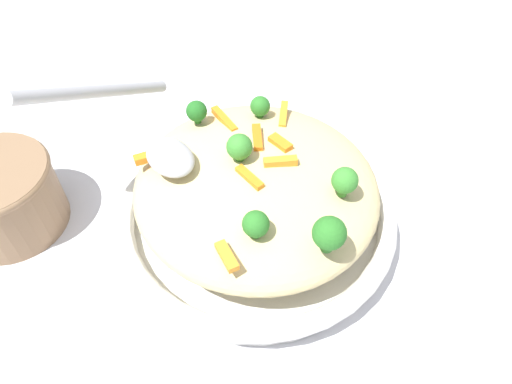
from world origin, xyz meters
TOP-DOWN VIEW (x-y plane):
  - ground_plane at (0.00, 0.00)m, footprint 2.40×2.40m
  - serving_bowl at (0.00, 0.00)m, footprint 0.29×0.29m
  - pasta_mound at (0.00, 0.00)m, footprint 0.24×0.24m
  - carrot_piece_0 at (0.01, -0.02)m, footprint 0.03×0.01m
  - carrot_piece_1 at (-0.01, 0.03)m, footprint 0.03×0.01m
  - carrot_piece_2 at (0.01, 0.02)m, footprint 0.02×0.03m
  - carrot_piece_3 at (0.07, -0.08)m, footprint 0.03×0.01m
  - carrot_piece_4 at (-0.07, -0.07)m, footprint 0.02×0.03m
  - carrot_piece_5 at (-0.03, 0.02)m, footprint 0.03×0.03m
  - carrot_piece_6 at (-0.04, 0.07)m, footprint 0.03×0.03m
  - carrot_piece_7 at (-0.07, 0.01)m, footprint 0.04×0.01m
  - broccoli_floret_0 at (0.06, -0.05)m, footprint 0.02×0.02m
  - broccoli_floret_1 at (-0.05, -0.06)m, footprint 0.02×0.02m
  - broccoli_floret_2 at (-0.01, -0.01)m, footprint 0.02×0.02m
  - broccoli_floret_3 at (-0.09, -0.01)m, footprint 0.02×0.02m
  - broccoli_floret_4 at (0.07, 0.04)m, footprint 0.02×0.02m
  - broccoli_floret_5 at (0.11, -0.01)m, footprint 0.03×0.03m
  - broccoli_floret_6 at (-0.06, 0.05)m, footprint 0.02×0.02m
  - serving_spoon at (-0.08, -0.07)m, footprint 0.13×0.16m
  - companion_bowl at (-0.17, -0.21)m, footprint 0.12×0.12m

SIDE VIEW (x-z plane):
  - ground_plane at x=0.00m, z-range 0.00..0.00m
  - serving_bowl at x=0.00m, z-range 0.00..0.05m
  - companion_bowl at x=-0.17m, z-range 0.00..0.08m
  - pasta_mound at x=0.00m, z-range 0.04..0.10m
  - carrot_piece_6 at x=-0.04m, z-range 0.09..0.10m
  - carrot_piece_3 at x=0.07m, z-range 0.09..0.10m
  - carrot_piece_7 at x=-0.07m, z-range 0.09..0.10m
  - carrot_piece_4 at x=-0.07m, z-range 0.09..0.10m
  - carrot_piece_1 at x=-0.01m, z-range 0.10..0.11m
  - carrot_piece_5 at x=-0.03m, z-range 0.10..0.11m
  - carrot_piece_0 at x=0.01m, z-range 0.10..0.11m
  - carrot_piece_2 at x=0.01m, z-range 0.10..0.11m
  - broccoli_floret_1 at x=-0.05m, z-range 0.10..0.12m
  - broccoli_floret_6 at x=-0.06m, z-range 0.09..0.12m
  - broccoli_floret_3 at x=-0.09m, z-range 0.09..0.12m
  - broccoli_floret_0 at x=0.06m, z-range 0.10..0.12m
  - broccoli_floret_4 at x=0.07m, z-range 0.10..0.13m
  - broccoli_floret_5 at x=0.11m, z-range 0.10..0.13m
  - broccoli_floret_2 at x=-0.01m, z-range 0.10..0.13m
  - serving_spoon at x=-0.08m, z-range 0.08..0.17m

